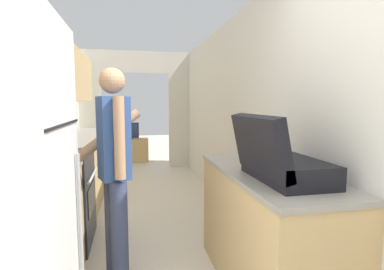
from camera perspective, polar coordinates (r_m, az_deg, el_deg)
wall_left at (r=3.70m, az=-27.08°, el=7.00°), size 0.38×7.84×2.50m
wall_right at (r=3.44m, az=10.86°, el=3.17°), size 0.06×7.84×2.50m
wall_far_with_doorway at (r=6.52m, az=-10.67°, el=6.05°), size 2.71×0.06×2.50m
counter_left at (r=4.41m, az=-21.06°, el=-6.81°), size 0.62×4.24×0.92m
counter_right at (r=2.43m, az=14.00°, el=-17.28°), size 0.62×1.50×0.92m
range_oven at (r=3.32m, az=-24.11°, el=-11.10°), size 0.66×0.76×1.06m
person at (r=2.39m, az=-14.52°, el=-6.54°), size 0.53×0.45×1.68m
suitcase at (r=2.01m, az=15.85°, el=-4.68°), size 0.46×0.68×0.43m
tv_cabinet at (r=7.40m, az=-12.14°, el=-2.82°), size 0.97×0.42×0.56m
television at (r=7.30m, az=-12.23°, el=0.76°), size 0.54×0.16×0.39m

